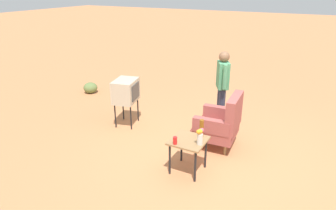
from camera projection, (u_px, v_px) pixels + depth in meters
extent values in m
plane|color=#C17A4C|center=(215.00, 152.00, 5.56)|extent=(60.00, 60.00, 0.00)
cylinder|color=#937047|center=(206.00, 132.00, 6.09)|extent=(0.05, 0.05, 0.22)
cylinder|color=#937047|center=(197.00, 143.00, 5.64)|extent=(0.05, 0.05, 0.22)
cylinder|color=#937047|center=(232.00, 137.00, 5.89)|extent=(0.05, 0.05, 0.22)
cylinder|color=#937047|center=(225.00, 149.00, 5.44)|extent=(0.05, 0.05, 0.22)
cube|color=#9E4C47|center=(215.00, 130.00, 5.68)|extent=(0.81, 0.81, 0.20)
cube|color=#9E4C47|center=(234.00, 113.00, 5.40)|extent=(0.77, 0.21, 0.64)
cube|color=#9E4C47|center=(221.00, 113.00, 5.87)|extent=(0.19, 0.69, 0.26)
cube|color=#9E4C47|center=(211.00, 126.00, 5.32)|extent=(0.19, 0.69, 0.26)
cylinder|color=black|center=(182.00, 147.00, 5.19)|extent=(0.04, 0.04, 0.55)
cylinder|color=black|center=(170.00, 159.00, 4.82)|extent=(0.04, 0.04, 0.55)
cylinder|color=black|center=(206.00, 153.00, 5.00)|extent=(0.04, 0.04, 0.55)
cylinder|color=black|center=(195.00, 167.00, 4.63)|extent=(0.04, 0.04, 0.55)
cube|color=#937047|center=(188.00, 141.00, 4.80)|extent=(0.56, 0.56, 0.03)
cylinder|color=black|center=(131.00, 118.00, 6.33)|extent=(0.03, 0.03, 0.55)
cylinder|color=black|center=(138.00, 110.00, 6.72)|extent=(0.03, 0.03, 0.55)
cylinder|color=black|center=(115.00, 116.00, 6.41)|extent=(0.03, 0.03, 0.55)
cylinder|color=black|center=(123.00, 108.00, 6.80)|extent=(0.03, 0.03, 0.55)
cube|color=#BCB299|center=(126.00, 91.00, 6.37)|extent=(0.69, 0.57, 0.48)
cube|color=#383D3F|center=(136.00, 92.00, 6.32)|extent=(0.41, 0.11, 0.34)
cylinder|color=#2D3347|center=(220.00, 104.00, 6.60)|extent=(0.14, 0.14, 0.86)
cylinder|color=#2D3347|center=(221.00, 108.00, 6.41)|extent=(0.14, 0.14, 0.86)
cube|color=#4C9366|center=(223.00, 75.00, 6.24)|extent=(0.42, 0.36, 0.56)
cylinder|color=#4C9366|center=(221.00, 71.00, 6.45)|extent=(0.09, 0.09, 0.50)
cylinder|color=#4C9366|center=(225.00, 77.00, 6.00)|extent=(0.09, 0.09, 0.50)
sphere|color=brown|center=(224.00, 57.00, 6.09)|extent=(0.22, 0.22, 0.22)
cylinder|color=red|center=(175.00, 140.00, 4.65)|extent=(0.07, 0.07, 0.12)
cylinder|color=brown|center=(201.00, 128.00, 4.85)|extent=(0.07, 0.07, 0.30)
cylinder|color=silver|center=(200.00, 139.00, 4.63)|extent=(0.09, 0.09, 0.18)
sphere|color=yellow|center=(200.00, 131.00, 4.58)|extent=(0.07, 0.07, 0.07)
sphere|color=#E04C66|center=(202.00, 130.00, 4.61)|extent=(0.07, 0.07, 0.07)
sphere|color=orange|center=(198.00, 132.00, 4.55)|extent=(0.07, 0.07, 0.07)
ellipsoid|color=olive|center=(90.00, 88.00, 8.52)|extent=(0.39, 0.39, 0.30)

